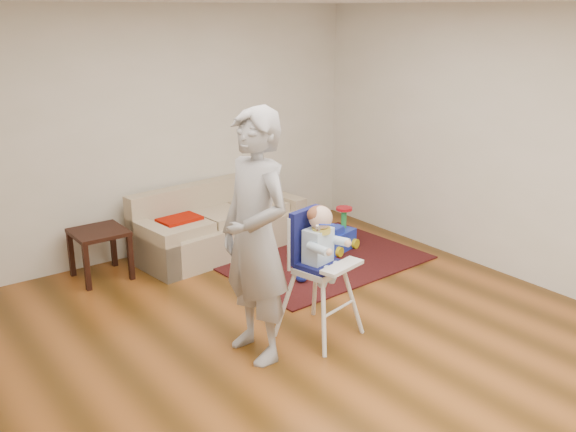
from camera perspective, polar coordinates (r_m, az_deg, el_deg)
ground at (r=5.42m, az=2.57°, el=-11.18°), size 5.50×5.50×0.00m
room_envelope at (r=5.20m, az=-0.83°, el=9.55°), size 5.04×5.52×2.72m
sofa at (r=7.25m, az=-6.03°, el=-0.31°), size 2.02×1.00×0.75m
side_table at (r=6.81m, az=-16.33°, el=-3.26°), size 0.51×0.51×0.51m
area_rug at (r=7.07m, az=2.81°, el=-3.88°), size 2.19×1.69×0.02m
ride_on_toy at (r=7.27m, az=4.35°, el=-1.24°), size 0.50×0.41×0.47m
toy_ball at (r=6.46m, az=1.22°, el=-5.29°), size 0.14×0.14×0.14m
high_chair at (r=5.30m, az=2.81°, el=-5.19°), size 0.64×0.64×1.15m
adult at (r=4.86m, az=-2.91°, el=-1.90°), size 0.48×0.73×1.97m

